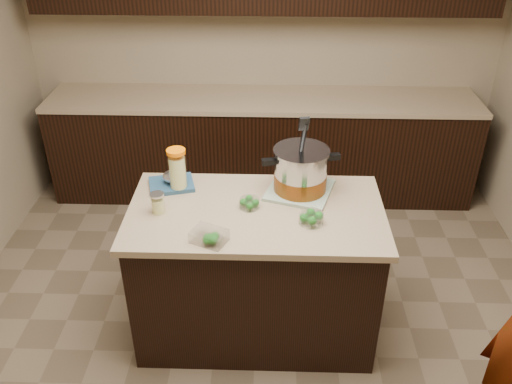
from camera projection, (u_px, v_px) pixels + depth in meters
ground_plane at (256, 325)px, 3.54m from camera, size 4.00×4.00×0.00m
room_shell at (256, 71)px, 2.64m from camera, size 4.04×4.04×2.72m
back_cabinets at (263, 91)px, 4.53m from camera, size 3.60×0.63×2.33m
island at (256, 271)px, 3.30m from camera, size 1.46×0.81×0.90m
dish_towel at (300, 190)px, 3.23m from camera, size 0.45×0.45×0.02m
stock_pot at (301, 173)px, 3.17m from camera, size 0.46×0.39×0.47m
lemonade_pitcher at (178, 172)px, 3.19m from camera, size 0.12×0.12×0.27m
mason_jar at (158, 204)px, 3.02m from camera, size 0.10×0.10×0.13m
broccoli_tub_left at (249, 204)px, 3.08m from camera, size 0.14×0.14×0.05m
broccoli_tub_right at (311, 219)px, 2.94m from camera, size 0.16×0.16×0.06m
broccoli_tub_rect at (209, 237)px, 2.80m from camera, size 0.21×0.19×0.06m
blue_tray at (172, 181)px, 3.27m from camera, size 0.31×0.27×0.10m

